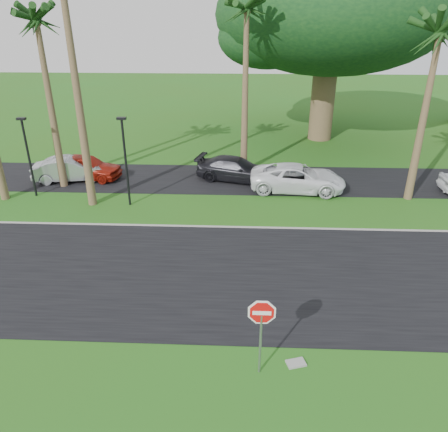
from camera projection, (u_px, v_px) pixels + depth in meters
The scene contains 16 objects.
ground at pixel (242, 306), 15.23m from camera, with size 120.00×120.00×0.00m, color #2D5B16.
road at pixel (243, 275), 17.03m from camera, with size 120.00×8.00×0.02m, color black.
parking_strip at pixel (243, 179), 26.49m from camera, with size 120.00×5.00×0.02m, color black.
curb at pixel (243, 227), 20.67m from camera, with size 120.00×0.12×0.06m, color gray.
stop_sign_near at pixel (261, 322), 11.74m from camera, with size 1.05×0.07×2.62m.
palm_left_mid at pixel (37, 24), 21.82m from camera, with size 5.00×5.00×10.00m.
palm_center at pixel (247, 13), 23.90m from camera, with size 5.00×5.00×10.50m.
palm_right_near at pixel (439, 37), 20.36m from camera, with size 5.00×5.00×9.50m.
canopy_tree at pixel (331, 15), 30.97m from camera, with size 16.50×16.50×13.12m.
streetlight_left at pixel (28, 152), 23.17m from camera, with size 0.45×0.25×4.34m.
streetlight_right at pixel (125, 157), 21.99m from camera, with size 0.45×0.25×4.64m.
car_silver at pixel (70, 169), 26.04m from camera, with size 1.50×4.31×1.42m, color #A4A5AB.
car_red at pixel (85, 167), 26.36m from camera, with size 1.74×4.32×1.47m, color maroon.
car_dark at pixel (236, 169), 26.13m from camera, with size 1.92×4.73×1.37m, color black.
car_minivan at pixel (298, 178), 24.60m from camera, with size 2.45×5.31×1.48m, color white.
utility_slab at pixel (296, 363), 12.76m from camera, with size 0.55×0.35×0.06m, color gray.
Camera 1 is at (-0.10, -12.40, 9.41)m, focal length 35.00 mm.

